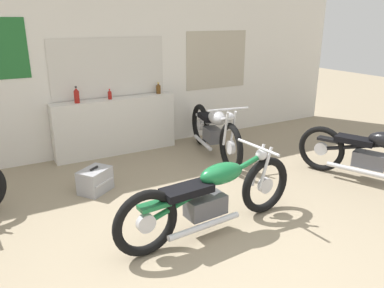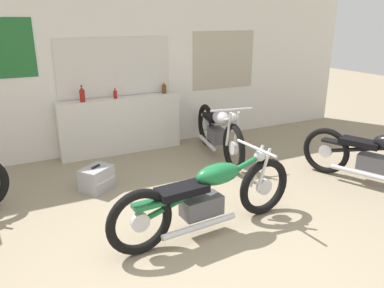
{
  "view_description": "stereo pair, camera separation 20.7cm",
  "coord_description": "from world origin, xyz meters",
  "views": [
    {
      "loc": [
        -1.63,
        -2.36,
        2.19
      ],
      "look_at": [
        0.51,
        1.47,
        0.7
      ],
      "focal_mm": 35.0,
      "sensor_mm": 36.0,
      "label": 1
    },
    {
      "loc": [
        -1.45,
        -2.45,
        2.19
      ],
      "look_at": [
        0.51,
        1.47,
        0.7
      ],
      "focal_mm": 35.0,
      "sensor_mm": 36.0,
      "label": 2
    }
  ],
  "objects": [
    {
      "name": "motorcycle_silver",
      "position": [
        1.53,
        2.56,
        0.44
      ],
      "size": [
        0.64,
        2.03,
        0.93
      ],
      "color": "black",
      "rests_on": "ground_plane"
    },
    {
      "name": "bottle_center",
      "position": [
        1.0,
        3.54,
        1.02
      ],
      "size": [
        0.08,
        0.08,
        0.19
      ],
      "color": "#5B3814",
      "rests_on": "sill_counter"
    },
    {
      "name": "motorcycle_green",
      "position": [
        0.27,
        0.62,
        0.42
      ],
      "size": [
        2.22,
        0.64,
        0.85
      ],
      "color": "black",
      "rests_on": "ground_plane"
    },
    {
      "name": "wall_back",
      "position": [
        0.02,
        3.67,
        1.4
      ],
      "size": [
        10.0,
        0.07,
        2.8
      ],
      "color": "silver",
      "rests_on": "ground_plane"
    },
    {
      "name": "ground_plane",
      "position": [
        0.0,
        0.0,
        0.0
      ],
      "size": [
        24.0,
        24.0,
        0.0
      ],
      "primitive_type": "plane",
      "color": "gray"
    },
    {
      "name": "hard_case_silver",
      "position": [
        -0.55,
        2.19,
        0.16
      ],
      "size": [
        0.51,
        0.48,
        0.34
      ],
      "color": "#9E9EA3",
      "rests_on": "ground_plane"
    },
    {
      "name": "bottle_leftmost",
      "position": [
        -0.41,
        3.46,
        1.05
      ],
      "size": [
        0.08,
        0.08,
        0.26
      ],
      "color": "maroon",
      "rests_on": "sill_counter"
    },
    {
      "name": "motorcycle_black",
      "position": [
        2.88,
        0.57,
        0.42
      ],
      "size": [
        0.99,
        2.05,
        0.87
      ],
      "color": "black",
      "rests_on": "ground_plane"
    },
    {
      "name": "bottle_left_center",
      "position": [
        0.12,
        3.49,
        1.01
      ],
      "size": [
        0.06,
        0.06,
        0.17
      ],
      "color": "maroon",
      "rests_on": "sill_counter"
    },
    {
      "name": "sill_counter",
      "position": [
        0.19,
        3.5,
        0.47
      ],
      "size": [
        2.04,
        0.28,
        0.93
      ],
      "color": "silver",
      "rests_on": "ground_plane"
    }
  ]
}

